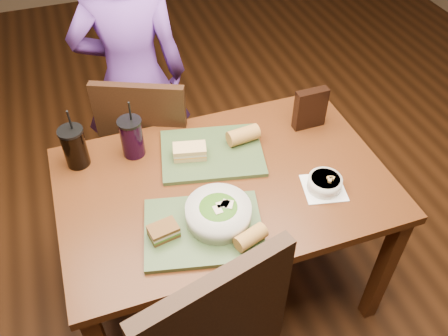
{
  "coord_description": "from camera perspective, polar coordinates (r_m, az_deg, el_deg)",
  "views": [
    {
      "loc": [
        -0.43,
        -1.24,
        2.1
      ],
      "look_at": [
        0.0,
        0.0,
        0.82
      ],
      "focal_mm": 38.0,
      "sensor_mm": 36.0,
      "label": 1
    }
  ],
  "objects": [
    {
      "name": "cup_cola",
      "position": [
        1.98,
        -17.54,
        2.45
      ],
      "size": [
        0.1,
        0.1,
        0.27
      ],
      "color": "black",
      "rests_on": "dining_table"
    },
    {
      "name": "baguette_near",
      "position": [
        1.64,
        3.22,
        -8.31
      ],
      "size": [
        0.13,
        0.09,
        0.06
      ],
      "primitive_type": "cylinder",
      "rotation": [
        0.0,
        1.57,
        0.32
      ],
      "color": "#AD7533",
      "rests_on": "tray_near"
    },
    {
      "name": "salad_bowl",
      "position": [
        1.7,
        -0.68,
        -5.36
      ],
      "size": [
        0.24,
        0.24,
        0.08
      ],
      "color": "silver",
      "rests_on": "tray_near"
    },
    {
      "name": "baguette_far",
      "position": [
        2.01,
        2.32,
        3.97
      ],
      "size": [
        0.14,
        0.08,
        0.07
      ],
      "primitive_type": "cylinder",
      "rotation": [
        0.0,
        1.57,
        0.11
      ],
      "color": "#AD7533",
      "rests_on": "tray_far"
    },
    {
      "name": "ground",
      "position": [
        2.48,
        0.0,
        -13.68
      ],
      "size": [
        6.0,
        6.0,
        0.0
      ],
      "primitive_type": "plane",
      "color": "#381C0B",
      "rests_on": "ground"
    },
    {
      "name": "cup_berry",
      "position": [
        1.98,
        -11.03,
        3.66
      ],
      "size": [
        0.1,
        0.1,
        0.27
      ],
      "color": "black",
      "rests_on": "dining_table"
    },
    {
      "name": "sandwich_far",
      "position": [
        1.94,
        -4.15,
        1.99
      ],
      "size": [
        0.15,
        0.1,
        0.05
      ],
      "color": "tan",
      "rests_on": "tray_far"
    },
    {
      "name": "soup_bowl",
      "position": [
        1.87,
        12.02,
        -1.78
      ],
      "size": [
        0.19,
        0.19,
        0.06
      ],
      "color": "white",
      "rests_on": "dining_table"
    },
    {
      "name": "chip_bag",
      "position": [
        2.11,
        10.34,
        7.04
      ],
      "size": [
        0.14,
        0.05,
        0.19
      ],
      "primitive_type": "cube",
      "rotation": [
        0.0,
        0.0,
        0.01
      ],
      "color": "black",
      "rests_on": "dining_table"
    },
    {
      "name": "tray_near",
      "position": [
        1.71,
        -2.48,
        -7.41
      ],
      "size": [
        0.48,
        0.41,
        0.02
      ],
      "primitive_type": "cube",
      "rotation": [
        0.0,
        0.0,
        -0.22
      ],
      "color": "#344927",
      "rests_on": "dining_table"
    },
    {
      "name": "sandwich_near",
      "position": [
        1.68,
        -7.29,
        -7.56
      ],
      "size": [
        0.11,
        0.08,
        0.05
      ],
      "color": "#593819",
      "rests_on": "tray_near"
    },
    {
      "name": "diner",
      "position": [
        2.46,
        -10.88,
        10.43
      ],
      "size": [
        0.6,
        0.43,
        1.52
      ],
      "primitive_type": "imported",
      "rotation": [
        0.0,
        0.0,
        3.01
      ],
      "color": "#6A3A9F",
      "rests_on": "ground"
    },
    {
      "name": "dining_table",
      "position": [
        1.95,
        0.0,
        -3.37
      ],
      "size": [
        1.3,
        0.85,
        0.75
      ],
      "color": "#4D250F",
      "rests_on": "ground"
    },
    {
      "name": "tray_far",
      "position": [
        1.99,
        -1.45,
        1.84
      ],
      "size": [
        0.48,
        0.4,
        0.02
      ],
      "primitive_type": "cube",
      "rotation": [
        0.0,
        0.0,
        -0.21
      ],
      "color": "#344927",
      "rests_on": "dining_table"
    },
    {
      "name": "chair_far",
      "position": [
        2.4,
        -9.79,
        2.71
      ],
      "size": [
        0.54,
        0.56,
        0.95
      ],
      "color": "black",
      "rests_on": "ground"
    }
  ]
}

